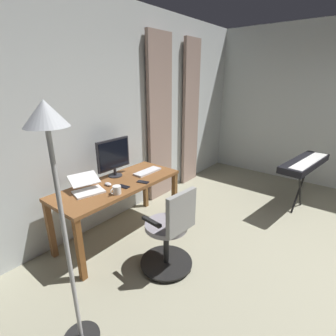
{
  "coord_description": "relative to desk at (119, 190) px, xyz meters",
  "views": [
    {
      "loc": [
        2.53,
        -0.59,
        1.92
      ],
      "look_at": [
        0.51,
        -2.21,
        0.99
      ],
      "focal_mm": 26.93,
      "sensor_mm": 36.0,
      "label": 1
    }
  ],
  "objects": [
    {
      "name": "computer_monitor",
      "position": [
        -0.13,
        -0.2,
        0.36
      ],
      "size": [
        0.49,
        0.18,
        0.48
      ],
      "color": "#232328",
      "rests_on": "desk"
    },
    {
      "name": "laptop",
      "position": [
        0.37,
        -0.08,
        0.14
      ],
      "size": [
        0.39,
        0.4,
        0.17
      ],
      "rotation": [
        0.0,
        0.0,
        -0.26
      ],
      "color": "white",
      "rests_on": "desk"
    },
    {
      "name": "computer_mouse",
      "position": [
        0.13,
        -0.03,
        0.11
      ],
      "size": [
        0.06,
        0.1,
        0.04
      ],
      "primitive_type": "ellipsoid",
      "color": "silver",
      "rests_on": "desk"
    },
    {
      "name": "cell_phone_face_up",
      "position": [
        -0.2,
        0.23,
        0.1
      ],
      "size": [
        0.11,
        0.16,
        0.01
      ],
      "primitive_type": "cube",
      "rotation": [
        0.0,
        0.0,
        0.3
      ],
      "color": "black",
      "rests_on": "desk"
    },
    {
      "name": "computer_keyboard",
      "position": [
        -0.48,
        0.04,
        0.1
      ],
      "size": [
        0.4,
        0.15,
        0.02
      ],
      "primitive_type": "cube",
      "color": "silver",
      "rests_on": "desk"
    },
    {
      "name": "office_chair",
      "position": [
        0.09,
        0.87,
        -0.2
      ],
      "size": [
        0.56,
        0.56,
        0.93
      ],
      "rotation": [
        0.0,
        0.0,
        3.05
      ],
      "color": "black",
      "rests_on": "ground"
    },
    {
      "name": "back_room_partition",
      "position": [
        -0.72,
        -0.47,
        0.79
      ],
      "size": [
        5.46,
        0.1,
        2.84
      ],
      "primitive_type": "cube",
      "color": "silver",
      "rests_on": "ground"
    },
    {
      "name": "cell_phone_by_monitor",
      "position": [
        0.04,
        0.14,
        0.1
      ],
      "size": [
        0.09,
        0.15,
        0.01
      ],
      "primitive_type": "cube",
      "rotation": [
        0.0,
        0.0,
        0.13
      ],
      "color": "black",
      "rests_on": "desk"
    },
    {
      "name": "curtain_left_panel",
      "position": [
        -2.08,
        -0.36,
        0.64
      ],
      "size": [
        0.44,
        0.06,
        2.55
      ],
      "primitive_type": "cube",
      "color": "gray",
      "rests_on": "ground"
    },
    {
      "name": "floor_lamp",
      "position": [
        1.14,
        0.82,
        0.74
      ],
      "size": [
        0.28,
        0.28,
        1.81
      ],
      "color": "black",
      "rests_on": "ground"
    },
    {
      "name": "mug_tea",
      "position": [
        0.21,
        0.23,
        0.14
      ],
      "size": [
        0.14,
        0.09,
        0.09
      ],
      "color": "white",
      "rests_on": "desk"
    },
    {
      "name": "desk",
      "position": [
        0.0,
        0.0,
        0.0
      ],
      "size": [
        1.6,
        0.64,
        0.73
      ],
      "color": "brown",
      "rests_on": "ground"
    },
    {
      "name": "curtain_right_panel",
      "position": [
        -1.22,
        -0.36,
        0.64
      ],
      "size": [
        0.52,
        0.06,
        2.55
      ],
      "primitive_type": "cube",
      "color": "gray",
      "rests_on": "ground"
    },
    {
      "name": "piano_keyboard",
      "position": [
        -2.14,
        1.61,
        0.1
      ],
      "size": [
        1.2,
        0.47,
        0.81
      ],
      "rotation": [
        0.0,
        0.0,
        -0.13
      ],
      "color": "black",
      "rests_on": "ground"
    }
  ]
}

